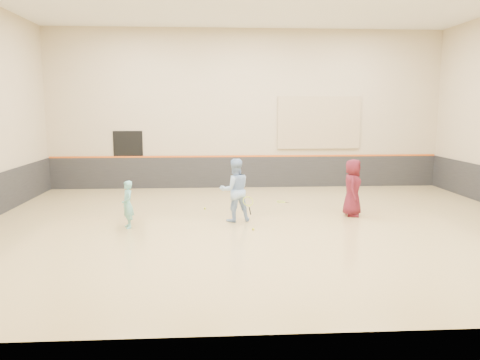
{
  "coord_description": "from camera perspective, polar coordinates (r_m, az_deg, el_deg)",
  "views": [
    {
      "loc": [
        -1.36,
        -11.93,
        3.06
      ],
      "look_at": [
        -0.59,
        0.4,
        1.15
      ],
      "focal_mm": 35.0,
      "sensor_mm": 36.0,
      "label": 1
    }
  ],
  "objects": [
    {
      "name": "acoustic_panel",
      "position": [
        18.37,
        9.61,
        6.91
      ],
      "size": [
        3.2,
        0.08,
        2.0
      ],
      "primitive_type": "cube",
      "color": "tan",
      "rests_on": "wall_back"
    },
    {
      "name": "wainscot_back",
      "position": [
        18.12,
        0.78,
        0.98
      ],
      "size": [
        14.9,
        0.04,
        1.2
      ],
      "primitive_type": "cube",
      "color": "#232326",
      "rests_on": "floor"
    },
    {
      "name": "held_racket",
      "position": [
        12.38,
        0.99,
        -2.61
      ],
      "size": [
        0.41,
        0.41,
        0.53
      ],
      "primitive_type": null,
      "color": "#C5D82F",
      "rests_on": "instructor"
    },
    {
      "name": "doorway",
      "position": [
        18.29,
        -13.43,
        2.39
      ],
      "size": [
        1.1,
        0.05,
        2.2
      ],
      "primitive_type": "cube",
      "color": "black",
      "rests_on": "floor"
    },
    {
      "name": "spare_racket",
      "position": [
        15.41,
        5.0,
        -2.56
      ],
      "size": [
        0.61,
        0.61,
        0.08
      ],
      "primitive_type": null,
      "color": "#99C42B",
      "rests_on": "floor"
    },
    {
      "name": "instructor",
      "position": [
        12.65,
        -0.63,
        -1.24
      ],
      "size": [
        0.95,
        0.81,
        1.72
      ],
      "primitive_type": "imported",
      "rotation": [
        0.0,
        0.0,
        3.36
      ],
      "color": "#99BCEC",
      "rests_on": "floor"
    },
    {
      "name": "ball_in_hand",
      "position": [
        13.53,
        13.97,
        -0.1
      ],
      "size": [
        0.07,
        0.07,
        0.07
      ],
      "primitive_type": "sphere",
      "color": "gold",
      "rests_on": "young_man"
    },
    {
      "name": "young_man",
      "position": [
        13.67,
        13.55,
        -0.92
      ],
      "size": [
        0.74,
        0.92,
        1.63
      ],
      "primitive_type": "imported",
      "rotation": [
        0.0,
        0.0,
        1.26
      ],
      "color": "#5B1522",
      "rests_on": "floor"
    },
    {
      "name": "room",
      "position": [
        12.22,
        2.9,
        -1.82
      ],
      "size": [
        15.04,
        12.04,
        6.22
      ],
      "color": "tan",
      "rests_on": "ground"
    },
    {
      "name": "ball_under_racket",
      "position": [
        11.86,
        1.62,
        -6.0
      ],
      "size": [
        0.07,
        0.07,
        0.07
      ],
      "primitive_type": "sphere",
      "color": "yellow",
      "rests_on": "floor"
    },
    {
      "name": "ball_beside_spare",
      "position": [
        14.29,
        -4.31,
        -3.47
      ],
      "size": [
        0.07,
        0.07,
        0.07
      ],
      "primitive_type": "sphere",
      "color": "#CAD431",
      "rests_on": "floor"
    },
    {
      "name": "accent_stripe",
      "position": [
        18.04,
        0.79,
        2.93
      ],
      "size": [
        14.9,
        0.03,
        0.06
      ],
      "primitive_type": "cube",
      "color": "#D85914",
      "rests_on": "wall_back"
    },
    {
      "name": "girl",
      "position": [
        12.34,
        -13.53,
        -2.91
      ],
      "size": [
        0.44,
        0.52,
        1.22
      ],
      "primitive_type": "imported",
      "rotation": [
        0.0,
        0.0,
        -1.17
      ],
      "color": "#73C7C3",
      "rests_on": "floor"
    }
  ]
}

